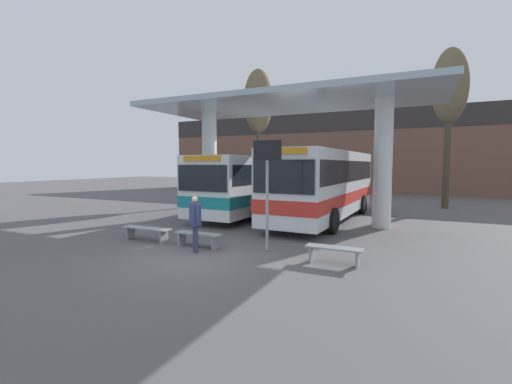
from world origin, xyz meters
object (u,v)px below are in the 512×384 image
(waiting_bench_mid_platform, at_px, (198,237))
(info_sign_platform, at_px, (267,173))
(transit_bus_left_bay, at_px, (264,181))
(poplar_tree_behind_left, at_px, (258,103))
(pedestrian_waiting, at_px, (195,218))
(transit_bus_center_bay, at_px, (326,182))
(waiting_bench_near_pillar, at_px, (334,252))
(waiting_bench_far_platform, at_px, (147,231))
(poplar_tree_behind_right, at_px, (450,89))

(waiting_bench_mid_platform, xyz_separation_m, info_sign_platform, (2.23, 0.45, 2.05))
(transit_bus_left_bay, relative_size, poplar_tree_behind_left, 1.30)
(waiting_bench_mid_platform, height_order, pedestrian_waiting, pedestrian_waiting)
(transit_bus_center_bay, relative_size, waiting_bench_near_pillar, 6.94)
(transit_bus_left_bay, height_order, waiting_bench_near_pillar, transit_bus_left_bay)
(transit_bus_left_bay, height_order, waiting_bench_far_platform, transit_bus_left_bay)
(waiting_bench_far_platform, xyz_separation_m, info_sign_platform, (4.40, 0.45, 2.04))
(transit_bus_center_bay, relative_size, poplar_tree_behind_left, 1.11)
(waiting_bench_mid_platform, xyz_separation_m, waiting_bench_far_platform, (-2.17, 0.00, 0.01))
(waiting_bench_near_pillar, bearing_deg, info_sign_platform, 168.25)
(waiting_bench_near_pillar, bearing_deg, poplar_tree_behind_left, 122.35)
(pedestrian_waiting, bearing_deg, waiting_bench_near_pillar, 46.83)
(transit_bus_center_bay, distance_m, pedestrian_waiting, 8.13)
(transit_bus_left_bay, xyz_separation_m, poplar_tree_behind_right, (9.44, 5.79, 5.39))
(waiting_bench_far_platform, height_order, pedestrian_waiting, pedestrian_waiting)
(transit_bus_center_bay, height_order, waiting_bench_near_pillar, transit_bus_center_bay)
(waiting_bench_mid_platform, bearing_deg, transit_bus_left_bay, 100.26)
(info_sign_platform, bearing_deg, waiting_bench_far_platform, -174.18)
(waiting_bench_near_pillar, height_order, info_sign_platform, info_sign_platform)
(transit_bus_center_bay, height_order, poplar_tree_behind_right, poplar_tree_behind_right)
(waiting_bench_mid_platform, height_order, poplar_tree_behind_right, poplar_tree_behind_right)
(waiting_bench_mid_platform, bearing_deg, poplar_tree_behind_left, 107.35)
(info_sign_platform, bearing_deg, transit_bus_left_bay, 114.59)
(transit_bus_left_bay, bearing_deg, pedestrian_waiting, 102.37)
(waiting_bench_near_pillar, height_order, poplar_tree_behind_left, poplar_tree_behind_left)
(transit_bus_center_bay, bearing_deg, waiting_bench_far_platform, 60.30)
(transit_bus_center_bay, bearing_deg, waiting_bench_near_pillar, 108.04)
(transit_bus_left_bay, relative_size, waiting_bench_near_pillar, 8.08)
(pedestrian_waiting, distance_m, poplar_tree_behind_left, 16.17)
(transit_bus_left_bay, distance_m, pedestrian_waiting, 9.62)
(transit_bus_center_bay, bearing_deg, waiting_bench_mid_platform, 74.34)
(transit_bus_left_bay, height_order, pedestrian_waiting, transit_bus_left_bay)
(transit_bus_left_bay, xyz_separation_m, poplar_tree_behind_left, (-2.68, 4.86, 5.37))
(transit_bus_left_bay, relative_size, waiting_bench_far_platform, 6.40)
(transit_bus_left_bay, height_order, transit_bus_center_bay, transit_bus_center_bay)
(waiting_bench_near_pillar, xyz_separation_m, pedestrian_waiting, (-4.06, -0.60, 0.71))
(info_sign_platform, distance_m, poplar_tree_behind_right, 15.94)
(transit_bus_center_bay, xyz_separation_m, pedestrian_waiting, (-1.99, -7.84, -0.78))
(transit_bus_left_bay, bearing_deg, poplar_tree_behind_left, -60.35)
(info_sign_platform, bearing_deg, waiting_bench_mid_platform, -168.63)
(transit_bus_center_bay, xyz_separation_m, poplar_tree_behind_right, (5.53, 7.35, 5.29))
(transit_bus_left_bay, height_order, info_sign_platform, info_sign_platform)
(waiting_bench_near_pillar, relative_size, info_sign_platform, 0.45)
(waiting_bench_far_platform, distance_m, poplar_tree_behind_left, 15.38)
(transit_bus_left_bay, xyz_separation_m, waiting_bench_mid_platform, (1.59, -8.80, -1.37))
(waiting_bench_near_pillar, distance_m, info_sign_platform, 3.01)
(waiting_bench_far_platform, bearing_deg, transit_bus_center_bay, 58.19)
(transit_bus_left_bay, bearing_deg, poplar_tree_behind_right, -147.66)
(waiting_bench_mid_platform, bearing_deg, waiting_bench_far_platform, 180.00)
(waiting_bench_mid_platform, xyz_separation_m, poplar_tree_behind_right, (7.85, 14.59, 6.77))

